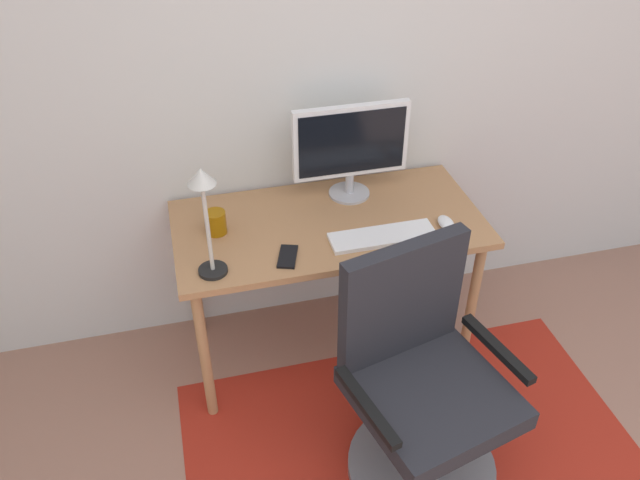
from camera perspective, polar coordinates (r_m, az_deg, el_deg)
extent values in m
cube|color=silver|center=(2.79, 1.66, 16.23)|extent=(6.00, 0.10, 2.60)
cube|color=#A52518|center=(2.81, 8.10, -17.82)|extent=(1.82, 1.13, 0.01)
cube|color=#A9764B|center=(2.69, 0.76, 1.42)|extent=(1.28, 0.64, 0.03)
cylinder|color=#B28052|center=(2.67, -10.18, -9.98)|extent=(0.04, 0.04, 0.70)
cylinder|color=#B28052|center=(2.91, 13.24, -5.77)|extent=(0.04, 0.04, 0.70)
cylinder|color=#B28052|center=(3.06, -11.19, -3.06)|extent=(0.04, 0.04, 0.70)
cylinder|color=#B28052|center=(3.27, 9.45, 0.12)|extent=(0.04, 0.04, 0.70)
cylinder|color=#B2B2B7|center=(2.85, 2.58, 4.18)|extent=(0.18, 0.18, 0.01)
cylinder|color=#B2B2B7|center=(2.83, 2.61, 5.08)|extent=(0.04, 0.04, 0.09)
cube|color=white|center=(2.72, 2.73, 8.76)|extent=(0.50, 0.04, 0.32)
cube|color=black|center=(2.71, 2.85, 8.57)|extent=(0.46, 0.00, 0.28)
cube|color=white|center=(2.59, 5.57, 0.33)|extent=(0.43, 0.13, 0.02)
ellipsoid|color=white|center=(2.69, 11.09, 1.50)|extent=(0.06, 0.10, 0.03)
cylinder|color=#945907|center=(2.62, -9.21, 1.54)|extent=(0.08, 0.08, 0.10)
cube|color=black|center=(2.48, -2.88, -1.47)|extent=(0.11, 0.15, 0.01)
cylinder|color=black|center=(2.44, -9.45, -2.66)|extent=(0.11, 0.11, 0.01)
cylinder|color=beige|center=(2.33, -9.91, 1.03)|extent=(0.02, 0.02, 0.37)
cone|color=beige|center=(2.21, -10.49, 5.58)|extent=(0.10, 0.10, 0.06)
cylinder|color=slate|center=(2.74, 8.92, -19.17)|extent=(0.58, 0.58, 0.05)
cylinder|color=slate|center=(2.57, 9.36, -16.62)|extent=(0.06, 0.06, 0.35)
cube|color=#232328|center=(2.40, 9.87, -13.50)|extent=(0.63, 0.63, 0.08)
cube|color=#232328|center=(2.33, 7.27, -5.29)|extent=(0.49, 0.18, 0.48)
cube|color=black|center=(2.21, 4.16, -14.46)|extent=(0.13, 0.36, 0.03)
cube|color=black|center=(2.46, 15.43, -9.22)|extent=(0.13, 0.36, 0.03)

